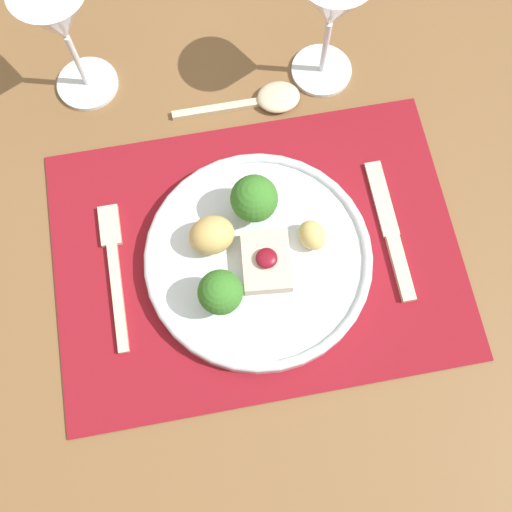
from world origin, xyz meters
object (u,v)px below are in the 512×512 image
(fork, at_px, (114,265))
(knife, at_px, (393,239))
(dinner_plate, at_px, (254,255))
(wine_glass_near, at_px, (332,7))
(spoon, at_px, (268,99))
(wine_glass_far, at_px, (59,21))

(fork, relative_size, knife, 1.00)
(knife, bearing_deg, dinner_plate, 178.18)
(wine_glass_near, bearing_deg, knife, -82.51)
(spoon, bearing_deg, dinner_plate, -106.94)
(spoon, bearing_deg, wine_glass_far, 161.82)
(fork, height_order, spoon, spoon)
(fork, distance_m, wine_glass_near, 0.39)
(wine_glass_near, distance_m, wine_glass_far, 0.31)
(dinner_plate, relative_size, fork, 1.48)
(wine_glass_near, bearing_deg, fork, -143.39)
(knife, bearing_deg, spoon, 117.00)
(fork, xyz_separation_m, wine_glass_near, (0.30, 0.22, 0.12))
(dinner_plate, distance_m, wine_glass_near, 0.30)
(spoon, bearing_deg, fork, -141.05)
(knife, relative_size, wine_glass_near, 1.08)
(wine_glass_near, bearing_deg, spoon, -157.08)
(dinner_plate, distance_m, wine_glass_far, 0.34)
(fork, height_order, knife, knife)
(spoon, bearing_deg, wine_glass_near, 21.31)
(fork, height_order, wine_glass_far, wine_glass_far)
(dinner_plate, xyz_separation_m, wine_glass_far, (-0.17, 0.28, 0.10))
(knife, relative_size, wine_glass_far, 1.07)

